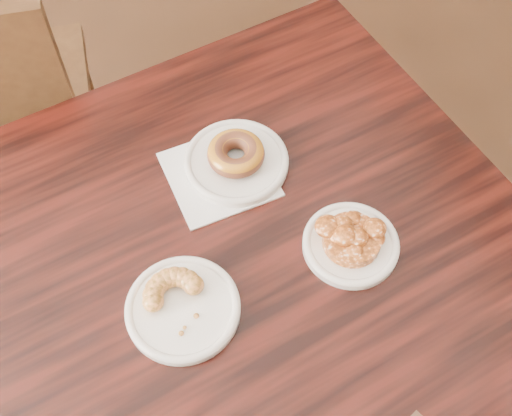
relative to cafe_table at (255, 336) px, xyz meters
name	(u,v)px	position (x,y,z in m)	size (l,w,h in m)	color
floor	(212,323)	(-0.03, 0.21, -0.38)	(5.00, 5.00, 0.00)	black
cafe_table	(255,336)	(0.00, 0.00, 0.00)	(0.82, 0.82, 0.75)	black
napkin	(219,174)	(0.00, 0.14, 0.38)	(0.16, 0.16, 0.00)	white
plate_donut	(236,162)	(0.03, 0.14, 0.38)	(0.17, 0.17, 0.01)	silver
plate_cruller	(183,309)	(-0.14, -0.05, 0.38)	(0.16, 0.16, 0.01)	white
plate_fritter	(351,245)	(0.13, -0.06, 0.38)	(0.14, 0.14, 0.01)	white
glazed_donut	(236,154)	(0.03, 0.14, 0.41)	(0.09, 0.09, 0.03)	#996116
apple_fritter	(352,238)	(0.13, -0.06, 0.40)	(0.12, 0.12, 0.03)	#4B2008
cruller_fragment	(182,303)	(-0.14, -0.05, 0.40)	(0.10, 0.10, 0.03)	brown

